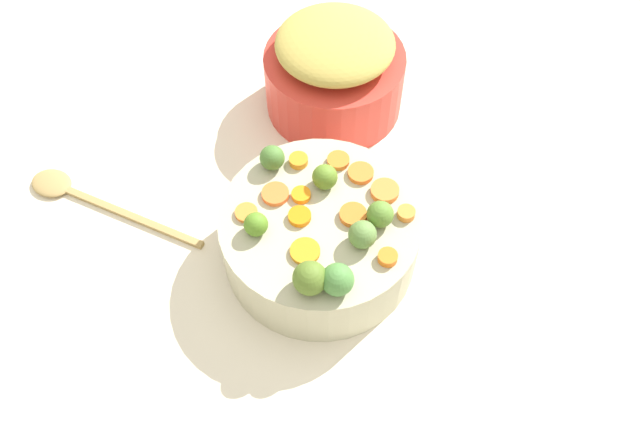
{
  "coord_description": "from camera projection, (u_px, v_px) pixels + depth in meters",
  "views": [
    {
      "loc": [
        -0.07,
        0.44,
        0.84
      ],
      "look_at": [
        -0.01,
        -0.04,
        0.13
      ],
      "focal_mm": 36.48,
      "sensor_mm": 36.0,
      "label": 1
    }
  ],
  "objects": [
    {
      "name": "tabletop",
      "position": [
        308.0,
        282.0,
        0.94
      ],
      "size": [
        2.4,
        2.4,
        0.02
      ],
      "primitive_type": "cube",
      "color": "beige",
      "rests_on": "ground"
    },
    {
      "name": "carrot_slice_4",
      "position": [
        275.0,
        194.0,
        0.89
      ],
      "size": [
        0.05,
        0.05,
        0.01
      ],
      "primitive_type": "cylinder",
      "rotation": [
        0.0,
        0.0,
        3.39
      ],
      "color": "orange",
      "rests_on": "serving_bowl_carrots"
    },
    {
      "name": "carrot_slice_1",
      "position": [
        388.0,
        257.0,
        0.83
      ],
      "size": [
        0.03,
        0.03,
        0.01
      ],
      "primitive_type": "cylinder",
      "rotation": [
        0.0,
        0.0,
        3.56
      ],
      "color": "orange",
      "rests_on": "serving_bowl_carrots"
    },
    {
      "name": "metal_pot",
      "position": [
        334.0,
        81.0,
        1.07
      ],
      "size": [
        0.23,
        0.23,
        0.11
      ],
      "primitive_type": "cylinder",
      "color": "red",
      "rests_on": "tabletop"
    },
    {
      "name": "brussels_sprout_1",
      "position": [
        325.0,
        177.0,
        0.89
      ],
      "size": [
        0.04,
        0.04,
        0.04
      ],
      "primitive_type": "sphere",
      "color": "#5A8027",
      "rests_on": "serving_bowl_carrots"
    },
    {
      "name": "serving_bowl_carrots",
      "position": [
        320.0,
        236.0,
        0.91
      ],
      "size": [
        0.28,
        0.28,
        0.1
      ],
      "primitive_type": "cylinder",
      "color": "#B7B394",
      "rests_on": "tabletop"
    },
    {
      "name": "carrot_slice_3",
      "position": [
        298.0,
        160.0,
        0.92
      ],
      "size": [
        0.04,
        0.04,
        0.01
      ],
      "primitive_type": "cylinder",
      "rotation": [
        0.0,
        0.0,
        4.2
      ],
      "color": "orange",
      "rests_on": "serving_bowl_carrots"
    },
    {
      "name": "carrot_slice_7",
      "position": [
        338.0,
        160.0,
        0.92
      ],
      "size": [
        0.03,
        0.03,
        0.01
      ],
      "primitive_type": "cylinder",
      "rotation": [
        0.0,
        0.0,
        1.49
      ],
      "color": "orange",
      "rests_on": "serving_bowl_carrots"
    },
    {
      "name": "brussels_sprout_5",
      "position": [
        337.0,
        280.0,
        0.79
      ],
      "size": [
        0.04,
        0.04,
        0.04
      ],
      "primitive_type": "sphere",
      "color": "#49813C",
      "rests_on": "serving_bowl_carrots"
    },
    {
      "name": "carrot_slice_2",
      "position": [
        301.0,
        251.0,
        0.84
      ],
      "size": [
        0.04,
        0.04,
        0.01
      ],
      "primitive_type": "cylinder",
      "rotation": [
        0.0,
        0.0,
        6.14
      ],
      "color": "orange",
      "rests_on": "serving_bowl_carrots"
    },
    {
      "name": "brussels_sprout_6",
      "position": [
        310.0,
        278.0,
        0.79
      ],
      "size": [
        0.04,
        0.04,
        0.04
      ],
      "primitive_type": "sphere",
      "color": "#557227",
      "rests_on": "serving_bowl_carrots"
    },
    {
      "name": "brussels_sprout_2",
      "position": [
        256.0,
        224.0,
        0.84
      ],
      "size": [
        0.03,
        0.03,
        0.03
      ],
      "primitive_type": "sphere",
      "color": "#548424",
      "rests_on": "serving_bowl_carrots"
    },
    {
      "name": "stuffing_mound",
      "position": [
        335.0,
        44.0,
        1.01
      ],
      "size": [
        0.19,
        0.19,
        0.05
      ],
      "primitive_type": "ellipsoid",
      "color": "tan",
      "rests_on": "metal_pot"
    },
    {
      "name": "carrot_slice_0",
      "position": [
        361.0,
        173.0,
        0.91
      ],
      "size": [
        0.04,
        0.04,
        0.01
      ],
      "primitive_type": "cylinder",
      "rotation": [
        0.0,
        0.0,
        4.93
      ],
      "color": "orange",
      "rests_on": "serving_bowl_carrots"
    },
    {
      "name": "carrot_slice_6",
      "position": [
        246.0,
        213.0,
        0.87
      ],
      "size": [
        0.03,
        0.03,
        0.01
      ],
      "primitive_type": "cylinder",
      "rotation": [
        0.0,
        0.0,
        4.79
      ],
      "color": "orange",
      "rests_on": "serving_bowl_carrots"
    },
    {
      "name": "carrot_slice_5",
      "position": [
        406.0,
        213.0,
        0.87
      ],
      "size": [
        0.03,
        0.03,
        0.01
      ],
      "primitive_type": "cylinder",
      "rotation": [
        0.0,
        0.0,
        0.19
      ],
      "color": "orange",
      "rests_on": "serving_bowl_carrots"
    },
    {
      "name": "brussels_sprout_3",
      "position": [
        380.0,
        214.0,
        0.85
      ],
      "size": [
        0.04,
        0.04,
        0.04
      ],
      "primitive_type": "sphere",
      "color": "#56802E",
      "rests_on": "serving_bowl_carrots"
    },
    {
      "name": "wooden_spoon",
      "position": [
        78.0,
        194.0,
        1.0
      ],
      "size": [
        0.3,
        0.12,
        0.01
      ],
      "color": "#A7884F",
      "rests_on": "tabletop"
    },
    {
      "name": "carrot_slice_10",
      "position": [
        353.0,
        215.0,
        0.87
      ],
      "size": [
        0.05,
        0.05,
        0.01
      ],
      "primitive_type": "cylinder",
      "rotation": [
        0.0,
        0.0,
        2.32
      ],
      "color": "orange",
      "rests_on": "serving_bowl_carrots"
    },
    {
      "name": "brussels_sprout_0",
      "position": [
        362.0,
        235.0,
        0.83
      ],
      "size": [
        0.04,
        0.04,
        0.04
      ],
      "primitive_type": "sphere",
      "color": "#5D8440",
      "rests_on": "serving_bowl_carrots"
    },
    {
      "name": "carrot_slice_11",
      "position": [
        300.0,
        216.0,
        0.87
      ],
      "size": [
        0.04,
        0.04,
        0.01
      ],
      "primitive_type": "cylinder",
      "rotation": [
        0.0,
        0.0,
        3.41
      ],
      "color": "orange",
      "rests_on": "serving_bowl_carrots"
    },
    {
      "name": "carrot_slice_9",
      "position": [
        385.0,
        191.0,
        0.89
      ],
      "size": [
        0.06,
        0.06,
        0.01
      ],
      "primitive_type": "cylinder",
      "rotation": [
        0.0,
        0.0,
        3.96
      ],
      "color": "orange",
      "rests_on": "serving_bowl_carrots"
    },
    {
      "name": "carrot_slice_8",
      "position": [
        301.0,
        195.0,
        0.89
      ],
      "size": [
        0.04,
        0.04,
        0.01
      ],
      "primitive_type": "cylinder",
      "rotation": [
        0.0,
        0.0,
        1.02
      ],
      "color": "orange",
      "rests_on": "serving_bowl_carrots"
    },
    {
      "name": "brussels_sprout_4",
      "position": [
        272.0,
        158.0,
        0.9
      ],
      "size": [
        0.04,
        0.04,
        0.04
      ],
      "primitive_type": "sphere",
      "color": "#487531",
      "rests_on": "serving_bowl_carrots"
    }
  ]
}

